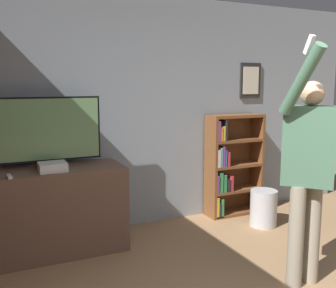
# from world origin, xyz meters

# --- Properties ---
(wall_back) EXTENTS (6.01, 0.09, 2.70)m
(wall_back) POSITION_xyz_m (0.01, 2.85, 1.35)
(wall_back) COLOR gray
(wall_back) RESTS_ON ground_plane
(tv_ledge) EXTENTS (1.45, 0.60, 0.86)m
(tv_ledge) POSITION_xyz_m (-1.20, 2.42, 0.43)
(tv_ledge) COLOR brown
(tv_ledge) RESTS_ON ground_plane
(television) EXTENTS (1.09, 0.22, 0.70)m
(television) POSITION_xyz_m (-1.20, 2.53, 1.23)
(television) COLOR black
(television) RESTS_ON tv_ledge
(game_console) EXTENTS (0.26, 0.23, 0.09)m
(game_console) POSITION_xyz_m (-1.18, 2.31, 0.90)
(game_console) COLOR white
(game_console) RESTS_ON tv_ledge
(remote_loose) EXTENTS (0.05, 0.14, 0.02)m
(remote_loose) POSITION_xyz_m (-1.57, 2.21, 0.87)
(remote_loose) COLOR white
(remote_loose) RESTS_ON tv_ledge
(bookshelf) EXTENTS (0.74, 0.28, 1.30)m
(bookshelf) POSITION_xyz_m (1.08, 2.67, 0.64)
(bookshelf) COLOR brown
(bookshelf) RESTS_ON ground_plane
(person) EXTENTS (0.55, 0.55, 2.04)m
(person) POSITION_xyz_m (0.65, 0.88, 1.04)
(person) COLOR gray
(person) RESTS_ON ground_plane
(waste_bin) EXTENTS (0.32, 0.32, 0.44)m
(waste_bin) POSITION_xyz_m (1.22, 2.14, 0.22)
(waste_bin) COLOR #B7B7BC
(waste_bin) RESTS_ON ground_plane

